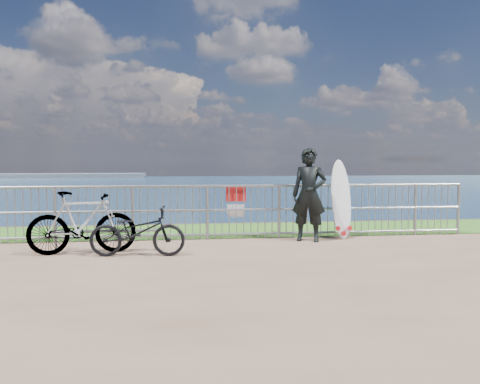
{
  "coord_description": "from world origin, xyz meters",
  "views": [
    {
      "loc": [
        -0.99,
        -7.93,
        1.64
      ],
      "look_at": [
        0.13,
        1.2,
        1.0
      ],
      "focal_mm": 35.0,
      "sensor_mm": 36.0,
      "label": 1
    }
  ],
  "objects": [
    {
      "name": "bike_rack",
      "position": [
        -2.35,
        0.51,
        0.33
      ],
      "size": [
        1.92,
        0.05,
        0.4
      ],
      "color": "gray",
      "rests_on": "ground"
    },
    {
      "name": "surfboard",
      "position": [
        2.28,
        1.44,
        0.76
      ],
      "size": [
        0.46,
        0.42,
        1.65
      ],
      "color": "white",
      "rests_on": "ground"
    },
    {
      "name": "grass_strip",
      "position": [
        0.0,
        2.7,
        0.01
      ],
      "size": [
        120.0,
        120.0,
        0.0
      ],
      "primitive_type": "plane",
      "color": "#2F681C",
      "rests_on": "ground"
    },
    {
      "name": "bicycle_near",
      "position": [
        -1.77,
        0.08,
        0.42
      ],
      "size": [
        1.64,
        0.68,
        0.84
      ],
      "primitive_type": "imported",
      "rotation": [
        0.0,
        0.0,
        1.5
      ],
      "color": "black",
      "rests_on": "ground"
    },
    {
      "name": "surfer",
      "position": [
        1.52,
        1.15,
        0.94
      ],
      "size": [
        0.81,
        0.69,
        1.87
      ],
      "primitive_type": "imported",
      "rotation": [
        0.0,
        0.0,
        -0.41
      ],
      "color": "black",
      "rests_on": "ground"
    },
    {
      "name": "railing",
      "position": [
        0.02,
        1.6,
        0.58
      ],
      "size": [
        10.06,
        0.1,
        1.13
      ],
      "color": "gray",
      "rests_on": "ground"
    },
    {
      "name": "seascape",
      "position": [
        -43.75,
        147.49,
        -4.03
      ],
      "size": [
        260.0,
        260.0,
        5.0
      ],
      "color": "brown",
      "rests_on": "ground"
    },
    {
      "name": "bicycle_far",
      "position": [
        -2.73,
        0.38,
        0.55
      ],
      "size": [
        1.88,
        0.75,
        1.1
      ],
      "primitive_type": "imported",
      "rotation": [
        0.0,
        0.0,
        1.7
      ],
      "color": "black",
      "rests_on": "ground"
    }
  ]
}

